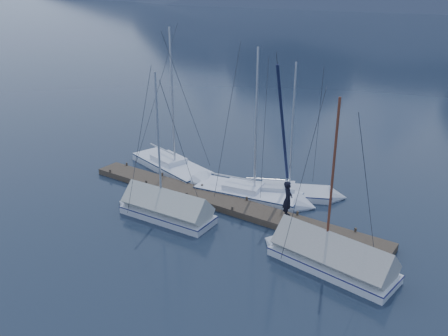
{
  "coord_description": "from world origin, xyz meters",
  "views": [
    {
      "loc": [
        13.0,
        -16.88,
        11.32
      ],
      "look_at": [
        0.0,
        2.0,
        2.2
      ],
      "focal_mm": 38.0,
      "sensor_mm": 36.0,
      "label": 1
    }
  ],
  "objects_px": {
    "sailboat_covered_far": "(160,209)",
    "person": "(288,199)",
    "sailboat_open_mid": "(262,197)",
    "sailboat_covered_near": "(323,256)",
    "sailboat_open_right": "(297,194)",
    "sailboat_open_left": "(180,171)"
  },
  "relations": [
    {
      "from": "sailboat_covered_far",
      "to": "person",
      "type": "xyz_separation_m",
      "value": [
        5.68,
        3.05,
        0.88
      ]
    },
    {
      "from": "sailboat_open_mid",
      "to": "sailboat_covered_near",
      "type": "xyz_separation_m",
      "value": [
        5.35,
        -4.12,
        0.24
      ]
    },
    {
      "from": "sailboat_open_right",
      "to": "sailboat_covered_near",
      "type": "bearing_deg",
      "value": -54.61
    },
    {
      "from": "sailboat_open_right",
      "to": "person",
      "type": "relative_size",
      "value": 4.35
    },
    {
      "from": "sailboat_open_mid",
      "to": "sailboat_open_right",
      "type": "xyz_separation_m",
      "value": [
        1.38,
        1.47,
        -0.02
      ]
    },
    {
      "from": "sailboat_open_mid",
      "to": "person",
      "type": "xyz_separation_m",
      "value": [
        2.34,
        -1.62,
        1.12
      ]
    },
    {
      "from": "sailboat_open_left",
      "to": "person",
      "type": "height_order",
      "value": "sailboat_open_left"
    },
    {
      "from": "sailboat_covered_far",
      "to": "person",
      "type": "bearing_deg",
      "value": 28.26
    },
    {
      "from": "person",
      "to": "sailboat_covered_far",
      "type": "bearing_deg",
      "value": 100.74
    },
    {
      "from": "sailboat_open_mid",
      "to": "person",
      "type": "distance_m",
      "value": 3.06
    },
    {
      "from": "sailboat_covered_near",
      "to": "sailboat_covered_far",
      "type": "distance_m",
      "value": 8.7
    },
    {
      "from": "sailboat_covered_far",
      "to": "sailboat_open_left",
      "type": "bearing_deg",
      "value": 119.61
    },
    {
      "from": "sailboat_covered_near",
      "to": "person",
      "type": "relative_size",
      "value": 4.29
    },
    {
      "from": "sailboat_covered_near",
      "to": "sailboat_covered_far",
      "type": "relative_size",
      "value": 0.99
    },
    {
      "from": "sailboat_open_left",
      "to": "person",
      "type": "bearing_deg",
      "value": -12.91
    },
    {
      "from": "sailboat_covered_far",
      "to": "sailboat_open_right",
      "type": "bearing_deg",
      "value": 52.49
    },
    {
      "from": "sailboat_open_right",
      "to": "sailboat_open_left",
      "type": "bearing_deg",
      "value": -171.48
    },
    {
      "from": "sailboat_open_left",
      "to": "sailboat_covered_far",
      "type": "relative_size",
      "value": 1.19
    },
    {
      "from": "sailboat_open_left",
      "to": "person",
      "type": "relative_size",
      "value": 5.15
    },
    {
      "from": "sailboat_open_left",
      "to": "sailboat_covered_near",
      "type": "xyz_separation_m",
      "value": [
        11.52,
        -4.45,
        0.23
      ]
    },
    {
      "from": "sailboat_open_left",
      "to": "sailboat_open_right",
      "type": "relative_size",
      "value": 1.19
    },
    {
      "from": "sailboat_open_left",
      "to": "sailboat_covered_far",
      "type": "bearing_deg",
      "value": -60.39
    }
  ]
}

